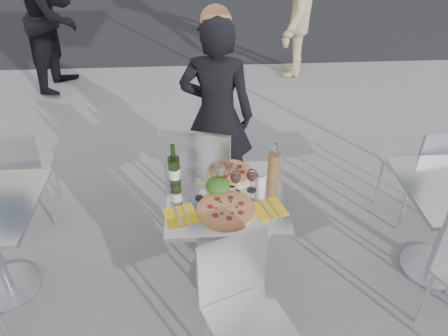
{
  "coord_description": "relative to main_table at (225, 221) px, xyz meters",
  "views": [
    {
      "loc": [
        -0.14,
        -2.09,
        2.42
      ],
      "look_at": [
        0.0,
        0.15,
        0.85
      ],
      "focal_mm": 35.0,
      "sensor_mm": 36.0,
      "label": 1
    }
  ],
  "objects": [
    {
      "name": "wineglass_white_b",
      "position": [
        -0.02,
        0.1,
        0.32
      ],
      "size": [
        0.07,
        0.07,
        0.16
      ],
      "color": "white",
      "rests_on": "main_table"
    },
    {
      "name": "napkin_left",
      "position": [
        -0.27,
        -0.17,
        0.21
      ],
      "size": [
        0.22,
        0.22,
        0.01
      ],
      "rotation": [
        0.0,
        0.0,
        0.27
      ],
      "color": "yellow",
      "rests_on": "main_table"
    },
    {
      "name": "chair_near",
      "position": [
        0.04,
        -0.61,
        -0.01
      ],
      "size": [
        0.53,
        0.53,
        0.89
      ],
      "rotation": [
        0.0,
        0.0,
        0.38
      ],
      "color": "silver",
      "rests_on": "ground"
    },
    {
      "name": "wineglass_red_b",
      "position": [
        0.17,
        0.04,
        0.32
      ],
      "size": [
        0.07,
        0.07,
        0.16
      ],
      "color": "white",
      "rests_on": "main_table"
    },
    {
      "name": "pedestrian_b",
      "position": [
        1.14,
        3.64,
        0.34
      ],
      "size": [
        0.96,
        1.28,
        1.76
      ],
      "primitive_type": "imported",
      "rotation": [
        0.0,
        0.0,
        4.42
      ],
      "color": "tan",
      "rests_on": "ground"
    },
    {
      "name": "wine_bottle",
      "position": [
        -0.31,
        0.13,
        0.32
      ],
      "size": [
        0.07,
        0.08,
        0.29
      ],
      "color": "#32531F",
      "rests_on": "main_table"
    },
    {
      "name": "side_chair_rfar",
      "position": [
        1.57,
        0.53,
        -0.01
      ],
      "size": [
        0.49,
        0.5,
        0.9
      ],
      "rotation": [
        0.0,
        0.0,
        3.35
      ],
      "color": "silver",
      "rests_on": "ground"
    },
    {
      "name": "main_table",
      "position": [
        0.0,
        0.0,
        0.0
      ],
      "size": [
        0.72,
        0.72,
        0.75
      ],
      "color": "#B7BABF",
      "rests_on": "ground"
    },
    {
      "name": "napkin_right",
      "position": [
        0.25,
        -0.14,
        0.21
      ],
      "size": [
        0.23,
        0.23,
        0.01
      ],
      "rotation": [
        0.0,
        0.0,
        0.31
      ],
      "color": "yellow",
      "rests_on": "main_table"
    },
    {
      "name": "woman_diner",
      "position": [
        -0.01,
        0.95,
        0.26
      ],
      "size": [
        0.64,
        0.49,
        1.59
      ],
      "primitive_type": "imported",
      "rotation": [
        0.0,
        0.0,
        2.94
      ],
      "color": "black",
      "rests_on": "ground"
    },
    {
      "name": "chair_far",
      "position": [
        -0.14,
        0.43,
        0.06
      ],
      "size": [
        0.58,
        0.59,
        1.02
      ],
      "rotation": [
        0.0,
        0.0,
        2.84
      ],
      "color": "silver",
      "rests_on": "ground"
    },
    {
      "name": "side_chair_lfar",
      "position": [
        -1.52,
        0.7,
        -0.01
      ],
      "size": [
        0.44,
        0.45,
        0.9
      ],
      "rotation": [
        0.0,
        0.0,
        3.23
      ],
      "color": "silver",
      "rests_on": "ground"
    },
    {
      "name": "ground",
      "position": [
        0.0,
        0.0,
        -0.54
      ],
      "size": [
        80.0,
        80.0,
        0.0
      ],
      "primitive_type": "plane",
      "color": "slate"
    },
    {
      "name": "wineglass_white_a",
      "position": [
        -0.16,
        -0.02,
        0.32
      ],
      "size": [
        0.07,
        0.07,
        0.16
      ],
      "color": "white",
      "rests_on": "main_table"
    },
    {
      "name": "carafe",
      "position": [
        0.31,
        0.11,
        0.33
      ],
      "size": [
        0.08,
        0.08,
        0.29
      ],
      "color": "tan",
      "rests_on": "main_table"
    },
    {
      "name": "pizza_near",
      "position": [
        -0.0,
        -0.14,
        0.22
      ],
      "size": [
        0.34,
        0.34,
        0.02
      ],
      "color": "#E9AA5A",
      "rests_on": "main_table"
    },
    {
      "name": "pizza_far",
      "position": [
        0.05,
        0.21,
        0.23
      ],
      "size": [
        0.31,
        0.31,
        0.03
      ],
      "color": "white",
      "rests_on": "main_table"
    },
    {
      "name": "sugar_shaker",
      "position": [
        0.22,
        0.08,
        0.26
      ],
      "size": [
        0.06,
        0.06,
        0.11
      ],
      "color": "white",
      "rests_on": "main_table"
    },
    {
      "name": "street_asphalt",
      "position": [
        0.0,
        6.5,
        -0.54
      ],
      "size": [
        24.0,
        5.0,
        0.0
      ],
      "primitive_type": "cube",
      "color": "black",
      "rests_on": "ground"
    },
    {
      "name": "wineglass_red_a",
      "position": [
        0.06,
        0.03,
        0.32
      ],
      "size": [
        0.07,
        0.07,
        0.16
      ],
      "color": "white",
      "rests_on": "main_table"
    },
    {
      "name": "salad_plate",
      "position": [
        -0.04,
        0.05,
        0.25
      ],
      "size": [
        0.22,
        0.22,
        0.09
      ],
      "color": "white",
      "rests_on": "main_table"
    },
    {
      "name": "pedestrian_a",
      "position": [
        -1.89,
        3.43,
        0.37
      ],
      "size": [
        0.85,
        1.0,
        1.82
      ],
      "primitive_type": "imported",
      "rotation": [
        0.0,
        0.0,
        1.38
      ],
      "color": "black",
      "rests_on": "ground"
    }
  ]
}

